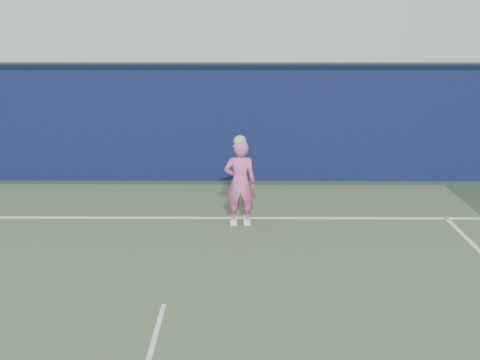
{
  "coord_description": "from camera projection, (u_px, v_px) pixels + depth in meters",
  "views": [
    {
      "loc": [
        1.02,
        -4.77,
        3.54
      ],
      "look_at": [
        0.97,
        3.78,
        0.82
      ],
      "focal_mm": 38.0,
      "sensor_mm": 36.0,
      "label": 1
    }
  ],
  "objects": [
    {
      "name": "racket",
      "position": [
        239.0,
        176.0,
        9.39
      ],
      "size": [
        0.54,
        0.12,
        0.29
      ],
      "rotation": [
        0.0,
        0.0,
        -0.14
      ],
      "color": "black",
      "rests_on": "ground"
    },
    {
      "name": "backstop_wall",
      "position": [
        198.0,
        125.0,
        11.44
      ],
      "size": [
        24.0,
        0.4,
        2.5
      ],
      "primitive_type": "cube",
      "color": "#0D113B",
      "rests_on": "ground"
    },
    {
      "name": "player",
      "position": [
        240.0,
        182.0,
        8.98
      ],
      "size": [
        0.58,
        0.39,
        1.63
      ],
      "rotation": [
        0.0,
        0.0,
        3.18
      ],
      "color": "#E1579A",
      "rests_on": "ground"
    },
    {
      "name": "ground",
      "position": [
        151.0,
        354.0,
        5.63
      ],
      "size": [
        80.0,
        80.0,
        0.0
      ],
      "primitive_type": "plane",
      "color": "#2D4128",
      "rests_on": "ground"
    },
    {
      "name": "wall_cap",
      "position": [
        196.0,
        67.0,
        11.05
      ],
      "size": [
        24.0,
        0.42,
        0.1
      ],
      "primitive_type": "cube",
      "color": "black",
      "rests_on": "backstop_wall"
    }
  ]
}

